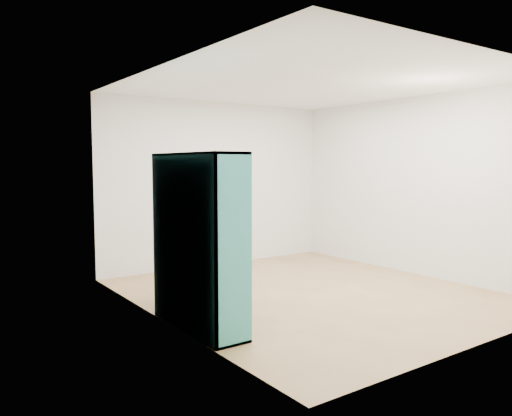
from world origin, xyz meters
TOP-DOWN VIEW (x-y plane):
  - floor at (0.00, 0.00)m, footprint 4.50×4.50m
  - ceiling at (0.00, 0.00)m, footprint 4.50×4.50m
  - wall_left at (-2.00, 0.00)m, footprint 0.02×4.50m
  - wall_right at (2.00, 0.00)m, footprint 0.02×4.50m
  - wall_back at (0.00, 2.25)m, footprint 4.00×0.02m
  - wall_front at (0.00, -2.25)m, footprint 4.00×0.02m
  - bookshelf at (-1.83, -0.38)m, footprint 0.38×1.30m
  - person at (-1.20, 0.40)m, footprint 0.43×0.64m
  - smartphone at (-1.33, 0.49)m, footprint 0.03×0.10m

SIDE VIEW (x-z plane):
  - floor at x=0.00m, z-range 0.00..0.00m
  - bookshelf at x=-1.83m, z-range -0.02..1.71m
  - person at x=-1.20m, z-range 0.00..1.74m
  - smartphone at x=-1.33m, z-range 0.92..1.05m
  - wall_left at x=-2.00m, z-range 0.00..2.60m
  - wall_right at x=2.00m, z-range 0.00..2.60m
  - wall_back at x=0.00m, z-range 0.00..2.60m
  - wall_front at x=0.00m, z-range 0.00..2.60m
  - ceiling at x=0.00m, z-range 2.60..2.60m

